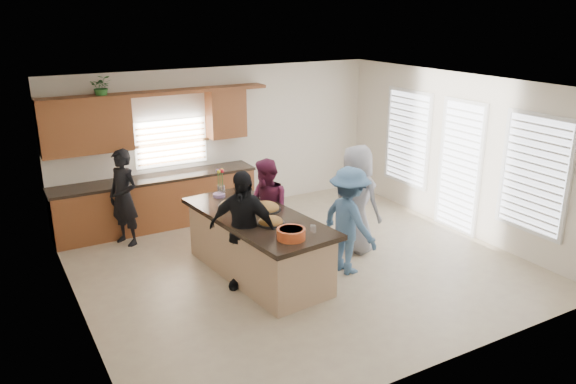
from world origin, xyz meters
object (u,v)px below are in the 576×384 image
salad_bowl (291,233)px  woman_left_front (243,230)px  woman_left_back (124,198)px  woman_right_back (349,221)px  woman_right_front (356,199)px  island (258,246)px  woman_left_mid (267,210)px

salad_bowl → woman_left_front: bearing=114.7°
woman_left_back → woman_right_back: (2.66, -2.73, 0.00)m
woman_left_front → woman_right_front: woman_right_front is taller
woman_left_back → woman_right_front: size_ratio=0.92×
woman_right_front → salad_bowl: bearing=104.0°
island → woman_left_mid: 0.73m
salad_bowl → woman_right_front: (1.80, 1.02, -0.13)m
woman_left_front → woman_left_back: bearing=162.9°
woman_left_mid → island: bearing=-39.6°
woman_left_back → woman_left_mid: woman_left_back is taller
woman_left_front → island: bearing=85.0°
woman_left_mid → woman_left_front: woman_left_front is taller
woman_left_back → woman_right_back: bearing=16.1°
woman_left_back → woman_left_front: bearing=-4.3°
woman_left_back → woman_left_front: (1.07, -2.41, 0.05)m
salad_bowl → woman_left_front: size_ratio=0.22×
salad_bowl → woman_left_mid: bearing=74.4°
salad_bowl → woman_right_front: size_ratio=0.21×
woman_right_back → salad_bowl: bearing=102.5°
salad_bowl → island: bearing=89.6°
woman_right_front → woman_left_mid: bearing=55.4°
island → woman_left_front: 0.61m
woman_left_back → woman_left_mid: bearing=19.5°
woman_left_back → woman_right_front: (3.22, -2.15, 0.07)m
island → woman_left_front: (-0.35, -0.26, 0.42)m
woman_right_back → woman_left_mid: bearing=31.3°
woman_left_mid → woman_right_back: 1.35m
island → woman_right_front: bearing=-5.9°
salad_bowl → woman_left_back: woman_left_back is taller
woman_left_front → woman_right_front: 2.17m
salad_bowl → woman_left_front: (-0.35, 0.75, -0.16)m
woman_left_front → woman_right_back: bearing=37.5°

